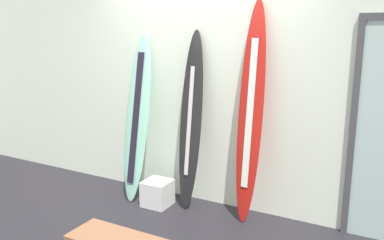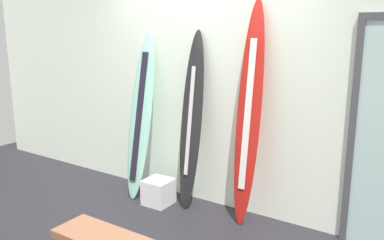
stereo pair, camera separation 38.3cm
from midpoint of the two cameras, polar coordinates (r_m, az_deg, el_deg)
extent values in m
cube|color=white|center=(4.62, 4.51, 5.61)|extent=(7.20, 0.20, 2.80)
ellipsoid|color=#8BCDB4|center=(4.77, -4.85, 0.42)|extent=(0.32, 0.48, 1.91)
cube|color=black|center=(4.75, -5.10, 0.43)|extent=(0.10, 0.32, 1.46)
ellipsoid|color=black|center=(4.46, 2.39, -0.17)|extent=(0.27, 0.36, 1.95)
cube|color=silver|center=(4.43, 2.15, -0.19)|extent=(0.05, 0.18, 1.17)
cone|color=black|center=(4.65, 1.81, -10.04)|extent=(0.07, 0.08, 0.11)
ellipsoid|color=red|center=(4.12, 10.52, 0.65)|extent=(0.27, 0.32, 2.25)
cube|color=white|center=(4.09, 10.36, 0.62)|extent=(0.07, 0.18, 1.48)
cube|color=silver|center=(4.74, -2.35, -9.93)|extent=(0.30, 0.30, 0.29)
cube|color=#47474C|center=(4.05, 23.84, -2.03)|extent=(0.06, 0.06, 2.04)
camera|label=1|loc=(0.19, -87.50, 0.58)|focal=38.53mm
camera|label=2|loc=(0.19, 92.50, -0.58)|focal=38.53mm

